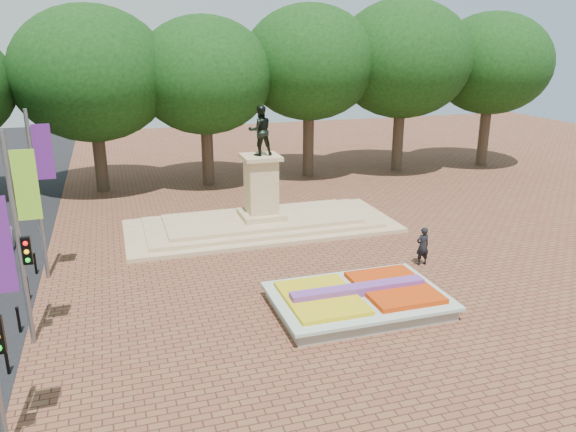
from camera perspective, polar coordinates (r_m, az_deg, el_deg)
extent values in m
plane|color=brown|center=(22.57, 2.64, -7.48)|extent=(90.00, 90.00, 0.00)
cube|color=gray|center=(21.16, 7.10, -8.72)|extent=(6.00, 4.00, 0.45)
cube|color=beige|center=(21.04, 7.13, -8.05)|extent=(6.30, 4.30, 0.12)
cube|color=#CF3E0B|center=(21.59, 10.68, -7.15)|extent=(2.60, 3.40, 0.22)
cube|color=yellow|center=(20.47, 3.41, -8.33)|extent=(2.60, 3.40, 0.18)
cube|color=#5E3187|center=(20.95, 7.16, -7.50)|extent=(5.20, 0.55, 0.38)
cube|color=tan|center=(29.63, -2.69, -1.03)|extent=(14.00, 6.00, 0.20)
cube|color=tan|center=(29.56, -2.69, -0.67)|extent=(12.00, 5.00, 0.20)
cube|color=tan|center=(29.50, -2.70, -0.30)|extent=(10.00, 4.00, 0.20)
cube|color=tan|center=(29.43, -2.71, 0.17)|extent=(2.20, 2.20, 0.30)
cube|color=tan|center=(29.00, -2.75, 3.09)|extent=(1.50, 1.50, 2.80)
cube|color=tan|center=(28.66, -2.79, 5.99)|extent=(1.90, 1.90, 0.20)
imported|color=black|center=(28.42, -2.84, 8.66)|extent=(1.22, 0.95, 2.50)
cylinder|color=#3A2A1F|center=(37.92, -18.59, 5.19)|extent=(0.80, 0.80, 4.00)
ellipsoid|color=black|center=(37.27, -19.30, 12.24)|extent=(8.80, 8.80, 7.48)
cylinder|color=#3A2A1F|center=(38.41, -8.08, 6.08)|extent=(0.80, 0.80, 4.00)
ellipsoid|color=black|center=(37.77, -8.39, 13.07)|extent=(8.80, 8.80, 7.48)
cylinder|color=#3A2A1F|center=(40.13, 1.88, 6.74)|extent=(0.80, 0.80, 4.00)
ellipsoid|color=black|center=(39.51, 1.95, 13.44)|extent=(8.80, 8.80, 7.48)
cylinder|color=#3A2A1F|center=(42.94, 10.79, 7.16)|extent=(0.80, 0.80, 4.00)
ellipsoid|color=black|center=(42.36, 11.16, 13.41)|extent=(8.80, 8.80, 7.48)
cylinder|color=#3A2A1F|center=(46.63, 18.47, 7.38)|extent=(0.80, 0.80, 4.00)
ellipsoid|color=black|center=(46.10, 19.04, 13.12)|extent=(8.80, 8.80, 7.48)
cylinder|color=slate|center=(19.38, -25.69, -2.43)|extent=(0.16, 0.16, 7.00)
cube|color=#8ED32A|center=(18.82, -25.06, 2.85)|extent=(0.70, 0.04, 2.20)
cylinder|color=slate|center=(24.60, -24.13, 1.78)|extent=(0.16, 0.16, 7.00)
cube|color=#5C1D7B|center=(24.17, -23.60, 5.99)|extent=(0.70, 0.04, 2.20)
cube|color=black|center=(19.44, -24.99, -3.21)|extent=(0.28, 0.18, 0.90)
cylinder|color=black|center=(19.05, -26.65, -13.03)|extent=(0.10, 0.10, 0.90)
sphere|color=black|center=(18.83, -26.84, -11.79)|extent=(0.12, 0.12, 0.12)
cylinder|color=black|center=(21.32, -25.67, -9.57)|extent=(0.10, 0.10, 0.90)
sphere|color=black|center=(21.13, -25.84, -8.43)|extent=(0.12, 0.12, 0.12)
cylinder|color=black|center=(23.66, -24.91, -6.78)|extent=(0.10, 0.10, 0.90)
sphere|color=black|center=(23.49, -25.05, -5.73)|extent=(0.12, 0.12, 0.12)
cylinder|color=black|center=(26.05, -24.28, -4.50)|extent=(0.10, 0.10, 0.90)
sphere|color=black|center=(25.89, -24.41, -3.54)|extent=(0.12, 0.12, 0.12)
imported|color=black|center=(25.31, 13.52, -2.99)|extent=(0.65, 0.44, 1.74)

